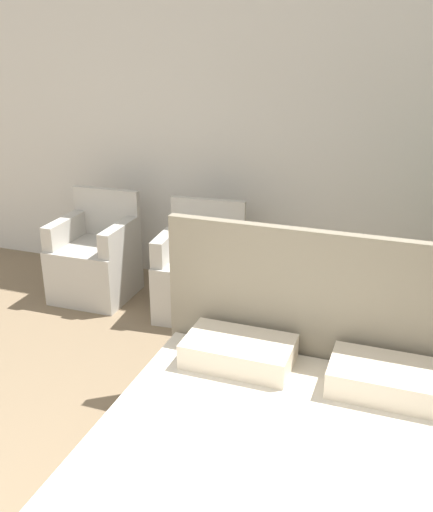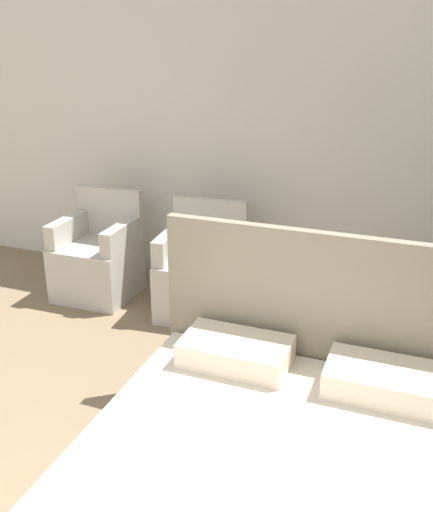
# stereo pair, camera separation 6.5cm
# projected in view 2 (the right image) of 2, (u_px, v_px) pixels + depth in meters

# --- Properties ---
(wall_back) EXTENTS (10.00, 0.06, 2.90)m
(wall_back) POSITION_uv_depth(u_px,v_px,m) (274.00, 121.00, 4.56)
(wall_back) COLOR silver
(wall_back) RESTS_ON ground_plane
(bed) EXTENTS (1.78, 2.21, 1.16)m
(bed) POSITION_uv_depth(u_px,v_px,m) (264.00, 510.00, 2.39)
(bed) COLOR #8C7A5B
(bed) RESTS_ON ground_plane
(armchair_near_window_left) EXTENTS (0.62, 0.61, 0.88)m
(armchair_near_window_left) POSITION_uv_depth(u_px,v_px,m) (98.00, 262.00, 4.83)
(armchair_near_window_left) COLOR #B7B2A8
(armchair_near_window_left) RESTS_ON ground_plane
(armchair_near_window_right) EXTENTS (0.66, 0.65, 0.88)m
(armchair_near_window_right) POSITION_uv_depth(u_px,v_px,m) (201.00, 278.00, 4.52)
(armchair_near_window_right) COLOR #B7B2A8
(armchair_near_window_right) RESTS_ON ground_plane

